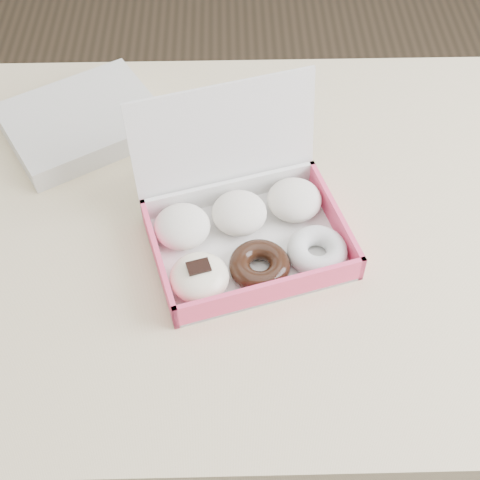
{
  "coord_description": "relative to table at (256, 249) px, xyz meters",
  "views": [
    {
      "loc": [
        -0.04,
        -0.67,
        1.54
      ],
      "look_at": [
        -0.03,
        -0.09,
        0.81
      ],
      "focal_mm": 50.0,
      "sensor_mm": 36.0,
      "label": 1
    }
  ],
  "objects": [
    {
      "name": "donut_box",
      "position": [
        -0.02,
        -0.05,
        0.11
      ],
      "size": [
        0.34,
        0.31,
        0.2
      ],
      "rotation": [
        0.0,
        0.0,
        0.28
      ],
      "color": "white",
      "rests_on": "table"
    },
    {
      "name": "table",
      "position": [
        0.0,
        0.0,
        0.0
      ],
      "size": [
        1.2,
        0.8,
        0.75
      ],
      "color": "#CDBA87",
      "rests_on": "ground"
    },
    {
      "name": "newspapers",
      "position": [
        -0.29,
        0.21,
        0.1
      ],
      "size": [
        0.32,
        0.3,
        0.04
      ],
      "primitive_type": "cube",
      "rotation": [
        0.0,
        0.0,
        0.53
      ],
      "color": "white",
      "rests_on": "table"
    },
    {
      "name": "ground",
      "position": [
        0.0,
        0.0,
        -0.67
      ],
      "size": [
        4.0,
        4.0,
        0.0
      ],
      "primitive_type": "plane",
      "color": "black",
      "rests_on": "ground"
    }
  ]
}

